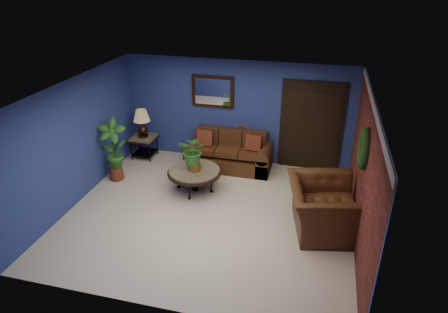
% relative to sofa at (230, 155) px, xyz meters
% --- Properties ---
extents(floor, '(5.50, 5.50, 0.00)m').
position_rel_sofa_xyz_m(floor, '(0.09, -2.08, -0.30)').
color(floor, beige).
rests_on(floor, ground).
extents(wall_back, '(5.50, 0.04, 2.50)m').
position_rel_sofa_xyz_m(wall_back, '(0.09, 0.42, 0.95)').
color(wall_back, navy).
rests_on(wall_back, ground).
extents(wall_left, '(0.04, 5.00, 2.50)m').
position_rel_sofa_xyz_m(wall_left, '(-2.66, -2.08, 0.95)').
color(wall_left, navy).
rests_on(wall_left, ground).
extents(wall_right_brick, '(0.04, 5.00, 2.50)m').
position_rel_sofa_xyz_m(wall_right_brick, '(2.84, -2.08, 0.95)').
color(wall_right_brick, maroon).
rests_on(wall_right_brick, ground).
extents(ceiling, '(5.50, 5.00, 0.02)m').
position_rel_sofa_xyz_m(ceiling, '(0.09, -2.08, 2.20)').
color(ceiling, silver).
rests_on(ceiling, wall_back).
extents(crown_molding, '(0.03, 5.00, 0.14)m').
position_rel_sofa_xyz_m(crown_molding, '(2.81, -2.08, 2.13)').
color(crown_molding, white).
rests_on(crown_molding, wall_right_brick).
extents(wall_mirror, '(1.02, 0.06, 0.77)m').
position_rel_sofa_xyz_m(wall_mirror, '(-0.51, 0.38, 1.42)').
color(wall_mirror, '#3D200F').
rests_on(wall_mirror, wall_back).
extents(closet_door, '(1.44, 0.06, 2.18)m').
position_rel_sofa_xyz_m(closet_door, '(1.84, 0.39, 0.75)').
color(closet_door, black).
rests_on(closet_door, wall_back).
extents(wreath, '(0.16, 0.72, 0.72)m').
position_rel_sofa_xyz_m(wreath, '(2.78, -2.03, 1.40)').
color(wreath, black).
rests_on(wreath, wall_right_brick).
extents(sofa, '(2.01, 0.87, 0.91)m').
position_rel_sofa_xyz_m(sofa, '(0.00, 0.00, 0.00)').
color(sofa, '#4C2B15').
rests_on(sofa, ground).
extents(coffee_table, '(1.15, 1.15, 0.50)m').
position_rel_sofa_xyz_m(coffee_table, '(-0.46, -1.29, 0.14)').
color(coffee_table, '#55504A').
rests_on(coffee_table, ground).
extents(end_table, '(0.61, 0.61, 0.56)m').
position_rel_sofa_xyz_m(end_table, '(-2.21, -0.03, 0.13)').
color(end_table, '#55504A').
rests_on(end_table, ground).
extents(table_lamp, '(0.41, 0.41, 0.68)m').
position_rel_sofa_xyz_m(table_lamp, '(-2.21, -0.03, 0.70)').
color(table_lamp, '#3D200F').
rests_on(table_lamp, end_table).
extents(side_chair, '(0.52, 0.52, 1.04)m').
position_rel_sofa_xyz_m(side_chair, '(0.24, 0.05, 0.29)').
color(side_chair, brown).
rests_on(side_chair, ground).
extents(armchair, '(1.49, 1.63, 0.92)m').
position_rel_sofa_xyz_m(armchair, '(2.24, -2.05, 0.16)').
color(armchair, '#4C2B15').
rests_on(armchair, ground).
extents(coffee_plant, '(0.64, 0.57, 0.78)m').
position_rel_sofa_xyz_m(coffee_plant, '(-0.46, -1.29, 0.63)').
color(coffee_plant, brown).
rests_on(coffee_plant, coffee_table).
extents(floor_plant, '(0.40, 0.35, 0.78)m').
position_rel_sofa_xyz_m(floor_plant, '(2.44, -1.30, 0.10)').
color(floor_plant, brown).
rests_on(floor_plant, ground).
extents(tall_plant, '(0.72, 0.59, 1.44)m').
position_rel_sofa_xyz_m(tall_plant, '(-2.36, -1.24, 0.48)').
color(tall_plant, brown).
rests_on(tall_plant, ground).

